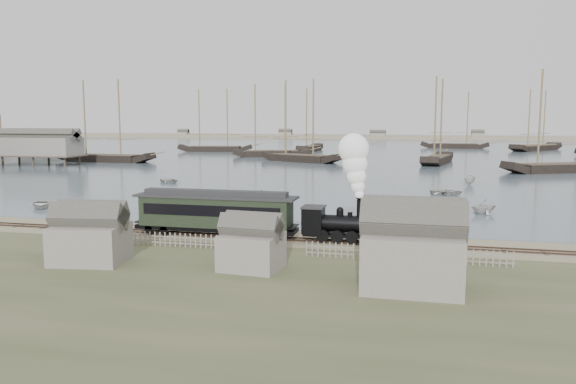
# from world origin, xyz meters

# --- Properties ---
(ground) EXTENTS (600.00, 600.00, 0.00)m
(ground) POSITION_xyz_m (0.00, 0.00, 0.00)
(ground) COLOR gray
(ground) RESTS_ON ground
(harbor_water) EXTENTS (600.00, 336.00, 0.06)m
(harbor_water) POSITION_xyz_m (0.00, 170.00, 0.03)
(harbor_water) COLOR #41535C
(harbor_water) RESTS_ON ground
(rail_track) EXTENTS (120.00, 1.80, 0.16)m
(rail_track) POSITION_xyz_m (0.00, -2.00, 0.04)
(rail_track) COLOR #3B2820
(rail_track) RESTS_ON ground
(picket_fence_west) EXTENTS (19.00, 0.10, 1.20)m
(picket_fence_west) POSITION_xyz_m (-6.50, -7.00, 0.00)
(picket_fence_west) COLOR gray
(picket_fence_west) RESTS_ON ground
(picket_fence_east) EXTENTS (15.00, 0.10, 1.20)m
(picket_fence_east) POSITION_xyz_m (12.50, -7.50, 0.00)
(picket_fence_east) COLOR gray
(picket_fence_east) RESTS_ON ground
(shed_left) EXTENTS (5.00, 4.00, 4.10)m
(shed_left) POSITION_xyz_m (-10.00, -13.00, 0.00)
(shed_left) COLOR gray
(shed_left) RESTS_ON ground
(shed_mid) EXTENTS (4.00, 3.50, 3.60)m
(shed_mid) POSITION_xyz_m (2.00, -12.00, 0.00)
(shed_mid) COLOR gray
(shed_mid) RESTS_ON ground
(shed_right) EXTENTS (6.00, 5.00, 5.10)m
(shed_right) POSITION_xyz_m (13.00, -14.00, 0.00)
(shed_right) COLOR gray
(shed_right) RESTS_ON ground
(far_spit) EXTENTS (500.00, 20.00, 1.80)m
(far_spit) POSITION_xyz_m (0.00, 250.00, 0.00)
(far_spit) COLOR gray
(far_spit) RESTS_ON ground
(locomotive) EXTENTS (7.14, 2.67, 8.91)m
(locomotive) POSITION_xyz_m (7.66, -2.00, 4.12)
(locomotive) COLOR black
(locomotive) RESTS_ON ground
(passenger_coach) EXTENTS (14.79, 2.85, 3.59)m
(passenger_coach) POSITION_xyz_m (-4.47, -2.00, 2.26)
(passenger_coach) COLOR black
(passenger_coach) RESTS_ON ground
(beached_dinghy) EXTENTS (4.23, 4.66, 0.79)m
(beached_dinghy) POSITION_xyz_m (-7.48, 0.97, 0.40)
(beached_dinghy) COLOR beige
(beached_dinghy) RESTS_ON ground
(rowboat_0) EXTENTS (5.18, 4.85, 0.87)m
(rowboat_0) POSITION_xyz_m (-30.16, 8.12, 0.50)
(rowboat_0) COLOR beige
(rowboat_0) RESTS_ON harbor_water
(rowboat_1) EXTENTS (3.20, 3.52, 1.59)m
(rowboat_1) POSITION_xyz_m (-6.06, 18.97, 0.86)
(rowboat_1) COLOR beige
(rowboat_1) RESTS_ON harbor_water
(rowboat_2) EXTENTS (3.40, 2.34, 1.23)m
(rowboat_2) POSITION_xyz_m (13.21, 12.74, 0.67)
(rowboat_2) COLOR beige
(rowboat_2) RESTS_ON harbor_water
(rowboat_3) EXTENTS (3.53, 4.68, 0.92)m
(rowboat_3) POSITION_xyz_m (16.71, 30.96, 0.52)
(rowboat_3) COLOR beige
(rowboat_3) RESTS_ON harbor_water
(rowboat_4) EXTENTS (3.88, 4.04, 1.65)m
(rowboat_4) POSITION_xyz_m (20.13, 15.90, 0.88)
(rowboat_4) COLOR beige
(rowboat_4) RESTS_ON harbor_water
(rowboat_5) EXTENTS (4.16, 2.37, 1.52)m
(rowboat_5) POSITION_xyz_m (20.72, 43.41, 0.82)
(rowboat_5) COLOR beige
(rowboat_5) RESTS_ON harbor_water
(rowboat_6) EXTENTS (4.47, 4.97, 0.85)m
(rowboat_6) POSITION_xyz_m (-27.38, 35.91, 0.48)
(rowboat_6) COLOR beige
(rowboat_6) RESTS_ON harbor_water
(rowboat_7) EXTENTS (3.06, 2.77, 1.41)m
(rowboat_7) POSITION_xyz_m (0.98, 51.17, 0.76)
(rowboat_7) COLOR beige
(rowboat_7) RESTS_ON harbor_water
(schooner_0) EXTENTS (25.57, 7.11, 20.00)m
(schooner_0) POSITION_xyz_m (-62.06, 73.98, 10.06)
(schooner_0) COLOR black
(schooner_0) RESTS_ON harbor_water
(schooner_1) EXTENTS (21.86, 11.59, 20.00)m
(schooner_1) POSITION_xyz_m (-27.13, 100.70, 10.06)
(schooner_1) COLOR black
(schooner_1) RESTS_ON harbor_water
(schooner_2) EXTENTS (22.11, 14.20, 20.00)m
(schooner_2) POSITION_xyz_m (-15.66, 85.26, 10.06)
(schooner_2) COLOR black
(schooner_2) RESTS_ON harbor_water
(schooner_3) EXTENTS (8.90, 21.80, 20.00)m
(schooner_3) POSITION_xyz_m (16.77, 87.62, 10.06)
(schooner_3) COLOR black
(schooner_3) RESTS_ON harbor_water
(schooner_4) EXTENTS (23.48, 15.69, 20.00)m
(schooner_4) POSITION_xyz_m (39.50, 70.35, 10.06)
(schooner_4) COLOR black
(schooner_4) RESTS_ON harbor_water
(schooner_6) EXTENTS (23.99, 9.54, 20.00)m
(schooner_6) POSITION_xyz_m (-51.36, 120.63, 10.06)
(schooner_6) COLOR black
(schooner_6) RESTS_ON harbor_water
(schooner_7) EXTENTS (6.03, 19.79, 20.00)m
(schooner_7) POSITION_xyz_m (-22.13, 129.39, 10.06)
(schooner_7) COLOR black
(schooner_7) RESTS_ON harbor_water
(schooner_8) EXTENTS (23.78, 7.40, 20.00)m
(schooner_8) POSITION_xyz_m (24.25, 159.11, 10.06)
(schooner_8) COLOR black
(schooner_8) RESTS_ON harbor_water
(schooner_9) EXTENTS (20.53, 24.03, 20.00)m
(schooner_9) POSITION_xyz_m (49.78, 151.43, 10.06)
(schooner_9) COLOR black
(schooner_9) RESTS_ON harbor_water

